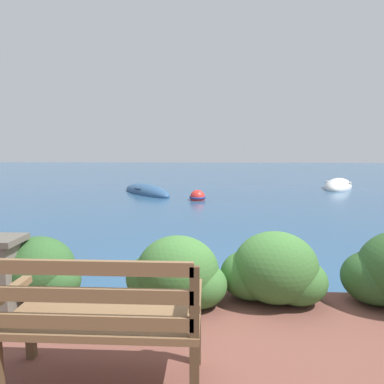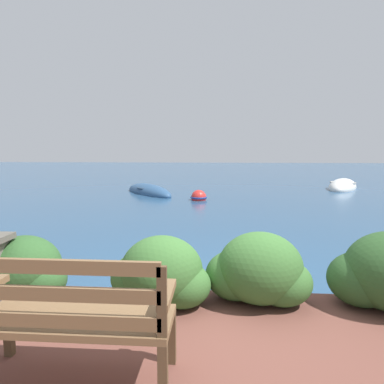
{
  "view_description": "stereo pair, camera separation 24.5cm",
  "coord_description": "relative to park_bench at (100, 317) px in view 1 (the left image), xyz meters",
  "views": [
    {
      "loc": [
        -0.19,
        -3.73,
        1.82
      ],
      "look_at": [
        -0.69,
        6.41,
        0.52
      ],
      "focal_mm": 32.0,
      "sensor_mm": 36.0,
      "label": 1
    },
    {
      "loc": [
        0.05,
        -3.71,
        1.82
      ],
      "look_at": [
        -0.69,
        6.41,
        0.52
      ],
      "focal_mm": 32.0,
      "sensor_mm": 36.0,
      "label": 2
    }
  ],
  "objects": [
    {
      "name": "mooring_buoy",
      "position": [
        0.32,
        9.84,
        -0.61
      ],
      "size": [
        0.59,
        0.59,
        0.54
      ],
      "color": "red",
      "rests_on": "ground_plane"
    },
    {
      "name": "hedge_clump_left",
      "position": [
        -1.11,
        1.29,
        -0.19
      ],
      "size": [
        0.99,
        0.71,
        0.67
      ],
      "color": "#2D5628",
      "rests_on": "patio_terrace"
    },
    {
      "name": "hedge_clump_right",
      "position": [
        1.4,
        1.35,
        -0.16
      ],
      "size": [
        1.1,
        0.79,
        0.74
      ],
      "color": "#38662D",
      "rests_on": "patio_terrace"
    },
    {
      "name": "rowboat_nearest",
      "position": [
        -1.79,
        11.47,
        -0.65
      ],
      "size": [
        2.75,
        3.15,
        0.67
      ],
      "rotation": [
        0.0,
        0.0,
        2.24
      ],
      "color": "#2D517A",
      "rests_on": "ground_plane"
    },
    {
      "name": "ground_plane",
      "position": [
        0.91,
        1.6,
        -0.7
      ],
      "size": [
        80.0,
        80.0,
        0.0
      ],
      "color": "navy"
    },
    {
      "name": "rowboat_mid",
      "position": [
        6.63,
        13.7,
        -0.63
      ],
      "size": [
        2.33,
        3.07,
        0.81
      ],
      "rotation": [
        0.0,
        0.0,
        1.08
      ],
      "color": "silver",
      "rests_on": "ground_plane"
    },
    {
      "name": "park_bench",
      "position": [
        0.0,
        0.0,
        0.0
      ],
      "size": [
        1.34,
        0.48,
        0.93
      ],
      "rotation": [
        0.0,
        0.0,
        -0.09
      ],
      "color": "brown",
      "rests_on": "patio_terrace"
    },
    {
      "name": "hedge_clump_centre",
      "position": [
        0.39,
        1.23,
        -0.17
      ],
      "size": [
        1.05,
        0.76,
        0.72
      ],
      "color": "#38662D",
      "rests_on": "patio_terrace"
    }
  ]
}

